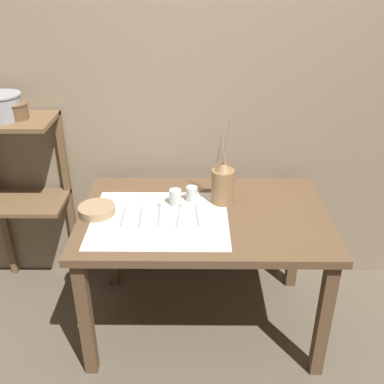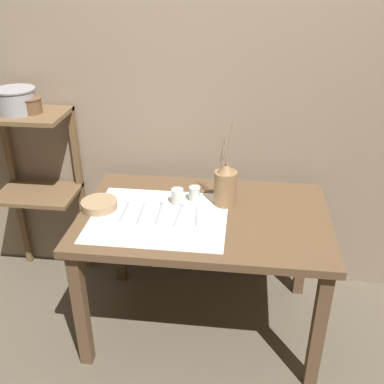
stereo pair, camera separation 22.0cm
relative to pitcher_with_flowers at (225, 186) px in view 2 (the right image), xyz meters
name	(u,v)px [view 2 (the right image)]	position (x,y,z in m)	size (l,w,h in m)	color
ground_plane	(203,322)	(-0.10, -0.11, -0.83)	(12.00, 12.00, 0.00)	brown
stone_wall_back	(214,92)	(-0.10, 0.40, 0.37)	(7.00, 0.06, 2.40)	gray
wooden_table	(204,229)	(-0.10, -0.11, -0.20)	(1.25, 0.81, 0.72)	brown
wooden_shelf_unit	(36,167)	(-1.12, 0.23, -0.06)	(0.46, 0.32, 1.11)	brown
linen_cloth	(159,217)	(-0.32, -0.17, -0.11)	(0.67, 0.55, 0.00)	white
pitcher_with_flowers	(225,186)	(0.00, 0.00, 0.00)	(0.12, 0.12, 0.45)	olive
wooden_bowl	(99,205)	(-0.63, -0.12, -0.09)	(0.18, 0.18, 0.04)	#9E7F5B
glass_tumbler_near	(177,196)	(-0.24, -0.03, -0.06)	(0.06, 0.06, 0.08)	#B7C1BC
glass_tumbler_far	(195,194)	(-0.16, 0.02, -0.07)	(0.06, 0.06, 0.08)	#B7C1BC
fork_outer	(124,211)	(-0.50, -0.14, -0.10)	(0.01, 0.20, 0.00)	#939399
fork_inner	(141,213)	(-0.41, -0.15, -0.10)	(0.02, 0.20, 0.00)	#939399
spoon_outer	(161,207)	(-0.32, -0.09, -0.10)	(0.03, 0.22, 0.02)	#939399
spoon_inner	(180,209)	(-0.22, -0.09, -0.10)	(0.03, 0.22, 0.02)	#939399
knife_center	(196,215)	(-0.13, -0.14, -0.10)	(0.03, 0.20, 0.00)	#939399
metal_pot_large	(16,100)	(-1.15, 0.19, 0.35)	(0.22, 0.22, 0.13)	#939399
metal_pot_small	(30,105)	(-1.08, 0.19, 0.33)	(0.13, 0.13, 0.08)	brown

